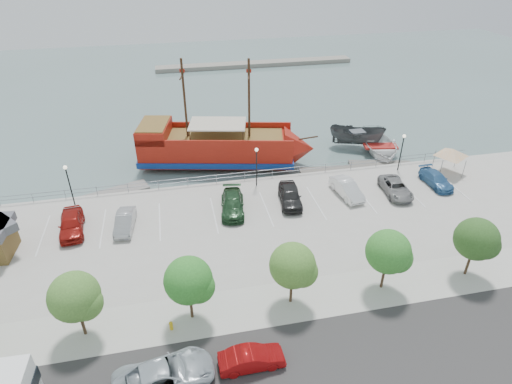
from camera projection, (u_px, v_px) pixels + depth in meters
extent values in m
plane|color=slate|center=(271.00, 229.00, 39.66)|extent=(160.00, 160.00, 0.00)
cube|color=#343231|center=(333.00, 371.00, 25.78)|extent=(100.00, 8.00, 0.04)
cube|color=#B4B2A8|center=(304.00, 299.00, 30.78)|extent=(100.00, 4.00, 0.05)
cylinder|color=gray|center=(254.00, 171.00, 45.14)|extent=(50.00, 0.06, 0.06)
cylinder|color=gray|center=(254.00, 175.00, 45.35)|extent=(50.00, 0.06, 0.06)
cube|color=gray|center=(255.00, 64.00, 87.06)|extent=(40.00, 3.00, 0.80)
cube|color=#A11A0E|center=(217.00, 148.00, 49.69)|extent=(18.10, 9.02, 2.82)
cube|color=navy|center=(217.00, 155.00, 50.17)|extent=(18.49, 9.41, 0.65)
cone|color=#A11A0E|center=(299.00, 148.00, 49.61)|extent=(4.51, 5.83, 5.20)
cube|color=#A11A0E|center=(154.00, 131.00, 48.61)|extent=(4.34, 5.99, 1.52)
cube|color=brown|center=(153.00, 124.00, 48.18)|extent=(4.04, 5.52, 0.13)
cube|color=brown|center=(221.00, 137.00, 48.92)|extent=(14.79, 7.69, 0.16)
cube|color=#A11A0E|center=(218.00, 125.00, 50.97)|extent=(16.99, 3.94, 0.76)
cube|color=#A11A0E|center=(214.00, 144.00, 46.53)|extent=(16.99, 3.94, 0.76)
cylinder|color=#382111|center=(249.00, 100.00, 46.59)|extent=(0.31, 0.31, 8.89)
cylinder|color=#382111|center=(185.00, 100.00, 46.65)|extent=(0.31, 0.31, 8.89)
cylinder|color=#382111|center=(249.00, 75.00, 45.17)|extent=(0.85, 3.21, 0.15)
cylinder|color=#382111|center=(182.00, 75.00, 45.23)|extent=(0.85, 3.21, 0.15)
cube|color=beige|center=(218.00, 124.00, 48.10)|extent=(7.03, 5.38, 0.13)
cylinder|color=#382111|center=(306.00, 138.00, 48.92)|extent=(2.67, 0.75, 0.64)
imported|color=#444648|center=(357.00, 138.00, 53.94)|extent=(7.31, 5.25, 2.66)
imported|color=white|center=(380.00, 148.00, 52.50)|extent=(6.88, 8.66, 1.61)
cube|color=gray|center=(114.00, 194.00, 44.65)|extent=(7.43, 4.40, 0.41)
cube|color=#68635B|center=(329.00, 171.00, 48.80)|extent=(6.71, 2.43, 0.38)
cube|color=#66625A|center=(381.00, 166.00, 49.92)|extent=(7.53, 3.70, 0.41)
cylinder|color=slate|center=(434.00, 158.00, 47.56)|extent=(0.08, 0.08, 2.03)
cylinder|color=slate|center=(456.00, 159.00, 47.45)|extent=(0.08, 0.08, 2.03)
cylinder|color=slate|center=(441.00, 169.00, 45.51)|extent=(0.08, 0.08, 2.03)
cylinder|color=slate|center=(464.00, 169.00, 45.41)|extent=(0.08, 0.08, 2.03)
pyramid|color=silver|center=(453.00, 149.00, 45.54)|extent=(4.74, 4.74, 0.83)
imported|color=#AAB5BC|center=(165.00, 375.00, 24.62)|extent=(6.19, 3.61, 1.62)
imported|color=#970B0C|center=(252.00, 358.00, 25.77)|extent=(4.04, 1.45, 1.33)
cylinder|color=yellow|center=(171.00, 326.00, 28.32)|extent=(0.23, 0.23, 0.58)
sphere|color=yellow|center=(171.00, 323.00, 28.16)|extent=(0.25, 0.25, 0.25)
cylinder|color=black|center=(70.00, 187.00, 40.35)|extent=(0.12, 0.12, 4.00)
sphere|color=#FFF2CC|center=(65.00, 167.00, 39.25)|extent=(0.36, 0.36, 0.36)
cylinder|color=black|center=(257.00, 168.00, 43.51)|extent=(0.12, 0.12, 4.00)
sphere|color=#FFF2CC|center=(257.00, 150.00, 42.41)|extent=(0.36, 0.36, 0.36)
cylinder|color=black|center=(401.00, 154.00, 46.31)|extent=(0.12, 0.12, 4.00)
sphere|color=#FFF2CC|center=(404.00, 136.00, 45.21)|extent=(0.36, 0.36, 0.36)
cylinder|color=#473321|center=(82.00, 322.00, 27.59)|extent=(0.20, 0.20, 2.20)
sphere|color=#416C29|center=(74.00, 296.00, 26.38)|extent=(3.20, 3.20, 3.20)
sphere|color=#416C29|center=(85.00, 303.00, 26.45)|extent=(2.20, 2.20, 2.20)
cylinder|color=#473321|center=(191.00, 306.00, 28.81)|extent=(0.20, 0.20, 2.20)
sphere|color=#296D23|center=(188.00, 280.00, 27.61)|extent=(3.20, 3.20, 3.20)
sphere|color=#296D23|center=(198.00, 287.00, 27.68)|extent=(2.20, 2.20, 2.20)
cylinder|color=#473321|center=(291.00, 290.00, 30.04)|extent=(0.20, 0.20, 2.20)
sphere|color=#436F29|center=(293.00, 265.00, 28.84)|extent=(3.20, 3.20, 3.20)
sphere|color=#436F29|center=(302.00, 271.00, 28.90)|extent=(2.20, 2.20, 2.20)
cylinder|color=#473321|center=(383.00, 276.00, 31.27)|extent=(0.20, 0.20, 2.20)
sphere|color=#2D6E26|center=(388.00, 252.00, 30.07)|extent=(3.20, 3.20, 3.20)
sphere|color=#2D6E26|center=(397.00, 258.00, 30.13)|extent=(2.20, 2.20, 2.20)
cylinder|color=#473321|center=(468.00, 263.00, 32.50)|extent=(0.20, 0.20, 2.20)
sphere|color=#284B1C|center=(476.00, 239.00, 31.29)|extent=(3.20, 3.20, 3.20)
sphere|color=#284B1C|center=(485.00, 245.00, 31.36)|extent=(2.20, 2.20, 2.20)
imported|color=maroon|center=(71.00, 223.00, 37.32)|extent=(2.48, 5.10, 1.68)
imported|color=#9D9EA1|center=(125.00, 222.00, 37.79)|extent=(1.88, 4.34, 1.39)
imported|color=#1F4124|center=(233.00, 204.00, 40.11)|extent=(2.82, 5.46, 1.51)
imported|color=black|center=(290.00, 196.00, 41.24)|extent=(2.61, 5.14, 1.68)
imported|color=white|center=(347.00, 189.00, 42.50)|extent=(2.21, 4.81, 1.53)
imported|color=gray|center=(396.00, 188.00, 42.79)|extent=(2.65, 5.04, 1.35)
imported|color=teal|center=(436.00, 179.00, 44.26)|extent=(2.00, 4.62, 1.32)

